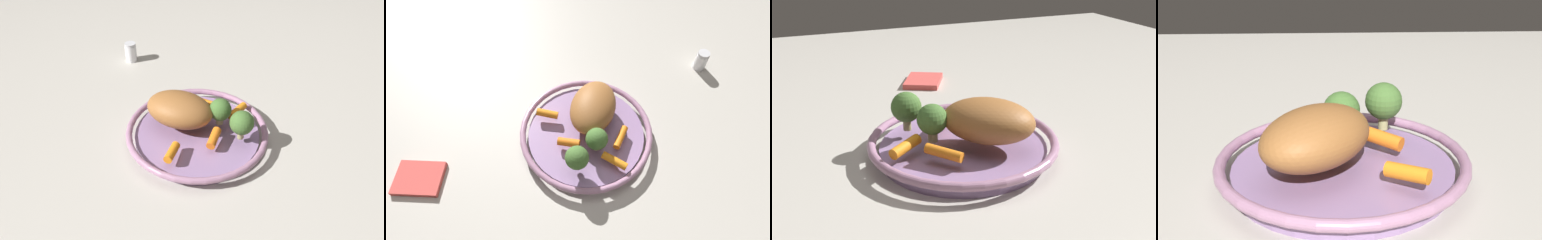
# 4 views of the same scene
# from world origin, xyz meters

# --- Properties ---
(ground_plane) EXTENTS (2.36, 2.36, 0.00)m
(ground_plane) POSITION_xyz_m (0.00, 0.00, 0.00)
(ground_plane) COLOR #B7B2A8
(serving_bowl) EXTENTS (0.35, 0.35, 0.04)m
(serving_bowl) POSITION_xyz_m (0.00, 0.00, 0.02)
(serving_bowl) COLOR #8E709E
(serving_bowl) RESTS_ON ground_plane
(roast_chicken_piece) EXTENTS (0.20, 0.20, 0.08)m
(roast_chicken_piece) POSITION_xyz_m (0.04, 0.03, 0.08)
(roast_chicken_piece) COLOR #945C2D
(roast_chicken_piece) RESTS_ON serving_bowl
(baby_carrot_near_rim) EXTENTS (0.06, 0.05, 0.02)m
(baby_carrot_near_rim) POSITION_xyz_m (-0.08, 0.08, 0.05)
(baby_carrot_near_rim) COLOR orange
(baby_carrot_near_rim) RESTS_ON serving_bowl
(baby_carrot_left) EXTENTS (0.05, 0.07, 0.02)m
(baby_carrot_left) POSITION_xyz_m (0.02, -0.11, 0.05)
(baby_carrot_left) COLOR orange
(baby_carrot_left) RESTS_ON serving_bowl
(baby_carrot_right) EXTENTS (0.06, 0.06, 0.02)m
(baby_carrot_right) POSITION_xyz_m (0.07, -0.06, 0.05)
(baby_carrot_right) COLOR orange
(baby_carrot_right) RESTS_ON serving_bowl
(baby_carrot_back) EXTENTS (0.06, 0.05, 0.03)m
(baby_carrot_back) POSITION_xyz_m (-0.06, -0.02, 0.05)
(baby_carrot_back) COLOR orange
(baby_carrot_back) RESTS_ON serving_bowl
(broccoli_floret_mid) EXTENTS (0.06, 0.06, 0.07)m
(broccoli_floret_mid) POSITION_xyz_m (0.00, -0.06, 0.08)
(broccoli_floret_mid) COLOR tan
(broccoli_floret_mid) RESTS_ON serving_bowl
(broccoli_floret_small) EXTENTS (0.06, 0.06, 0.07)m
(broccoli_floret_small) POSITION_xyz_m (-0.07, -0.09, 0.08)
(broccoli_floret_small) COLOR tan
(broccoli_floret_small) RESTS_ON serving_bowl
(salt_shaker) EXTENTS (0.04, 0.04, 0.06)m
(salt_shaker) POSITION_xyz_m (0.43, 0.09, 0.03)
(salt_shaker) COLOR white
(salt_shaker) RESTS_ON ground_plane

